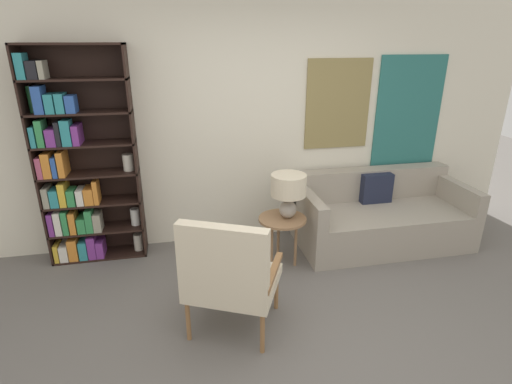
{
  "coord_description": "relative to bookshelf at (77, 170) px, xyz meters",
  "views": [
    {
      "loc": [
        -0.83,
        -2.22,
        2.19
      ],
      "look_at": [
        -0.15,
        1.08,
        0.9
      ],
      "focal_mm": 28.0,
      "sensor_mm": 36.0,
      "label": 1
    }
  ],
  "objects": [
    {
      "name": "side_table",
      "position": [
        1.98,
        -0.56,
        -0.51
      ],
      "size": [
        0.48,
        0.48,
        0.52
      ],
      "color": "#99704C",
      "rests_on": "ground_plane"
    },
    {
      "name": "couch",
      "position": [
        3.21,
        -0.29,
        -0.68
      ],
      "size": [
        1.89,
        0.91,
        0.78
      ],
      "color": "#9E9384",
      "rests_on": "ground_plane"
    },
    {
      "name": "wall_back",
      "position": [
        1.86,
        0.18,
        0.38
      ],
      "size": [
        6.4,
        0.08,
        2.7
      ],
      "color": "silver",
      "rests_on": "ground_plane"
    },
    {
      "name": "table_lamp",
      "position": [
        2.03,
        -0.55,
        -0.15
      ],
      "size": [
        0.35,
        0.35,
        0.45
      ],
      "color": "#A59E93",
      "rests_on": "side_table"
    },
    {
      "name": "bookshelf",
      "position": [
        0.0,
        0.0,
        0.0
      ],
      "size": [
        0.95,
        0.3,
        2.17
      ],
      "color": "black",
      "rests_on": "ground_plane"
    },
    {
      "name": "ground_plane",
      "position": [
        1.81,
        -1.84,
        -0.97
      ],
      "size": [
        14.0,
        14.0,
        0.0
      ],
      "primitive_type": "plane",
      "color": "#66605B"
    },
    {
      "name": "armchair",
      "position": [
        1.3,
        -1.51,
        -0.42
      ],
      "size": [
        0.87,
        0.85,
        1.01
      ],
      "color": "olive",
      "rests_on": "ground_plane"
    }
  ]
}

